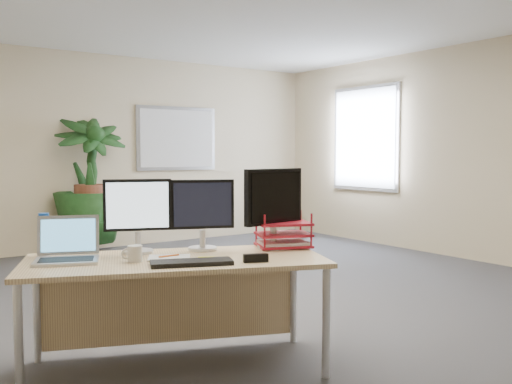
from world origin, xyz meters
TOP-DOWN VIEW (x-y plane):
  - floor at (0.00, 0.00)m, footprint 8.00×8.00m
  - back_wall at (0.00, 4.00)m, footprint 7.00×0.04m
  - right_wall at (3.50, 0.00)m, footprint 0.04×8.00m
  - whiteboard at (1.20, 3.97)m, footprint 1.30×0.04m
  - window at (3.47, 2.30)m, footprint 0.04×1.30m
  - desk at (-1.14, -0.55)m, footprint 1.96×1.38m
  - floor_plant at (-0.24, 3.70)m, footprint 0.84×0.84m
  - monitor_left at (-1.29, -0.33)m, footprint 0.41×0.19m
  - monitor_right at (-0.89, -0.47)m, footprint 0.40×0.19m
  - monitor_dark at (-0.46, -0.69)m, footprint 0.49×0.22m
  - laptop at (-1.74, -0.33)m, footprint 0.45×0.43m
  - keyboard at (-1.19, -0.87)m, footprint 0.49×0.32m
  - coffee_mug at (-1.43, -0.59)m, footprint 0.12×0.09m
  - spiral_notebook at (-1.21, -0.63)m, footprint 0.31×0.29m
  - orange_pen at (-1.21, -0.61)m, footprint 0.13×0.01m
  - yellow_highlighter at (-1.03, -0.76)m, footprint 0.10×0.07m
  - water_bottle at (-1.81, -0.09)m, footprint 0.07×0.07m
  - letter_tray at (-0.39, -0.70)m, footprint 0.43×0.38m
  - stapler at (-0.84, -1.02)m, footprint 0.15×0.09m

SIDE VIEW (x-z plane):
  - floor at x=0.00m, z-range 0.00..0.00m
  - desk at x=-1.14m, z-range 0.20..0.90m
  - spiral_notebook at x=-1.21m, z-range 0.70..0.71m
  - yellow_highlighter at x=-1.03m, z-range 0.70..0.71m
  - keyboard at x=-1.19m, z-range 0.70..0.72m
  - orange_pen at x=-1.21m, z-range 0.71..0.72m
  - stapler at x=-0.84m, z-range 0.70..0.75m
  - coffee_mug at x=-1.43m, z-range 0.70..0.79m
  - floor_plant at x=-0.24m, z-range 0.00..1.50m
  - laptop at x=-1.74m, z-range 0.63..0.89m
  - letter_tray at x=-0.39m, z-range 0.69..0.85m
  - water_bottle at x=-1.81m, z-range 0.69..0.96m
  - monitor_right at x=-0.89m, z-range 0.73..1.20m
  - monitor_left at x=-1.29m, z-range 0.73..1.21m
  - monitor_dark at x=-0.46m, z-range 0.74..1.27m
  - back_wall at x=0.00m, z-range 0.00..2.70m
  - right_wall at x=3.50m, z-range 0.00..2.70m
  - whiteboard at x=1.20m, z-range 1.07..2.02m
  - window at x=3.47m, z-range 0.77..2.33m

